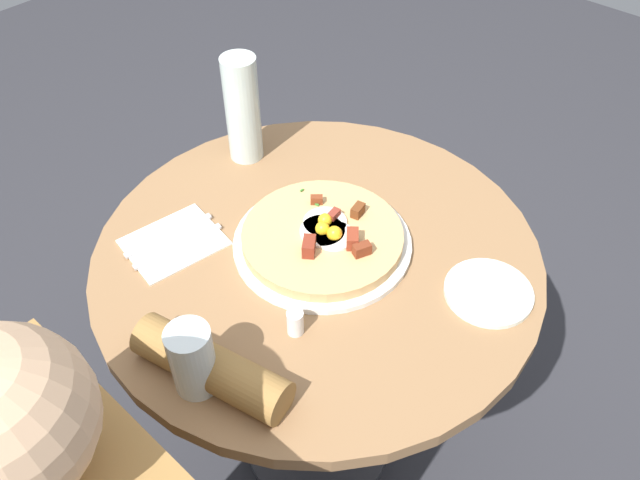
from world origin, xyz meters
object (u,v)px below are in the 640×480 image
(salt_shaker, at_px, (295,322))
(knife, at_px, (169,235))
(water_glass, at_px, (193,359))
(breakfast_pizza, at_px, (324,236))
(pizza_plate, at_px, (323,243))
(dining_table, at_px, (317,309))
(bread_plate, at_px, (488,292))
(fork, at_px, (178,246))
(water_bottle, at_px, (243,109))

(salt_shaker, bearing_deg, knife, -179.78)
(water_glass, bearing_deg, breakfast_pizza, 98.74)
(breakfast_pizza, bearing_deg, pizza_plate, -143.32)
(pizza_plate, bearing_deg, salt_shaker, -60.99)
(dining_table, relative_size, water_glass, 6.63)
(pizza_plate, distance_m, salt_shaker, 0.20)
(dining_table, xyz_separation_m, knife, (-0.23, -0.16, 0.18))
(knife, bearing_deg, breakfast_pizza, -41.94)
(dining_table, xyz_separation_m, bread_plate, (0.29, 0.12, 0.18))
(salt_shaker, bearing_deg, bread_plate, 55.55)
(breakfast_pizza, distance_m, fork, 0.27)
(bread_plate, xyz_separation_m, water_bottle, (-0.60, -0.01, 0.11))
(salt_shaker, bearing_deg, breakfast_pizza, 118.57)
(fork, distance_m, water_glass, 0.30)
(dining_table, distance_m, salt_shaker, 0.28)
(breakfast_pizza, relative_size, fork, 1.66)
(water_bottle, height_order, salt_shaker, water_bottle)
(bread_plate, height_order, water_glass, water_glass)
(breakfast_pizza, bearing_deg, water_bottle, 162.84)
(dining_table, height_order, fork, fork)
(pizza_plate, bearing_deg, breakfast_pizza, 36.68)
(breakfast_pizza, height_order, water_glass, water_glass)
(pizza_plate, relative_size, water_glass, 2.65)
(bread_plate, distance_m, water_glass, 0.51)
(knife, bearing_deg, salt_shaker, -79.58)
(pizza_plate, bearing_deg, water_bottle, 162.62)
(pizza_plate, distance_m, water_glass, 0.36)
(water_bottle, bearing_deg, knife, -74.09)
(pizza_plate, height_order, water_bottle, water_bottle)
(pizza_plate, relative_size, salt_shaker, 7.08)
(bread_plate, bearing_deg, pizza_plate, -160.34)
(pizza_plate, bearing_deg, bread_plate, 19.66)
(knife, xyz_separation_m, salt_shaker, (0.33, 0.00, 0.02))
(water_glass, bearing_deg, dining_table, 99.63)
(water_glass, bearing_deg, salt_shaker, 75.87)
(bread_plate, height_order, salt_shaker, salt_shaker)
(salt_shaker, bearing_deg, water_bottle, 146.03)
(water_glass, distance_m, salt_shaker, 0.18)
(water_bottle, bearing_deg, fork, -67.97)
(fork, bearing_deg, dining_table, -38.31)
(breakfast_pizza, relative_size, knife, 1.66)
(pizza_plate, height_order, knife, pizza_plate)
(fork, distance_m, salt_shaker, 0.29)
(breakfast_pizza, relative_size, bread_plate, 1.94)
(bread_plate, relative_size, fork, 0.85)
(pizza_plate, distance_m, knife, 0.29)
(dining_table, bearing_deg, fork, -138.50)
(knife, bearing_deg, fork, -90.00)
(water_glass, relative_size, water_bottle, 0.54)
(pizza_plate, distance_m, bread_plate, 0.31)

